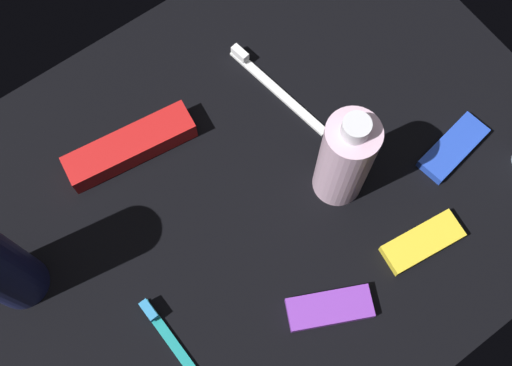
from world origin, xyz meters
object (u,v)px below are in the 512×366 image
bodywash_bottle (345,159)px  snack_bar_yellow (422,242)px  toothbrush_white (272,85)px  snack_bar_purple (330,308)px  toothpaste_box_red (130,147)px  toothbrush_teal (180,354)px  snack_bar_blue (453,148)px

bodywash_bottle → snack_bar_yellow: bearing=-74.6°
toothbrush_white → snack_bar_purple: 31.64cm
bodywash_bottle → toothbrush_white: size_ratio=1.01×
bodywash_bottle → toothpaste_box_red: bodywash_bottle is taller
toothbrush_white → toothpaste_box_red: size_ratio=1.02×
bodywash_bottle → toothbrush_teal: bodywash_bottle is taller
toothbrush_white → snack_bar_yellow: (1.92, -29.39, 0.14)cm
bodywash_bottle → toothpaste_box_red: (-19.43, 19.77, -6.71)cm
toothbrush_teal → snack_bar_yellow: size_ratio=1.73×
toothbrush_teal → toothpaste_box_red: size_ratio=1.02×
snack_bar_purple → snack_bar_yellow: (14.68, -0.43, 0.00)cm
toothpaste_box_red → snack_bar_purple: 33.25cm
toothbrush_white → snack_bar_blue: (13.88, -22.00, 0.14)cm
bodywash_bottle → toothbrush_teal: 30.53cm
bodywash_bottle → toothbrush_teal: (-28.90, -6.13, -7.70)cm
toothbrush_teal → toothpaste_box_red: toothpaste_box_red is taller
toothbrush_teal → snack_bar_yellow: toothbrush_teal is taller
toothbrush_white → snack_bar_purple: (-12.76, -28.96, 0.14)cm
toothbrush_teal → snack_bar_yellow: bearing=-11.7°
toothbrush_white → toothpaste_box_red: (-21.04, 3.23, 0.99)cm
snack_bar_blue → snack_bar_yellow: bearing=-157.1°
bodywash_bottle → snack_bar_blue: (15.49, -5.45, -7.56)cm
toothbrush_white → snack_bar_yellow: bearing=-86.3°
toothpaste_box_red → toothbrush_teal: bearing=-102.4°
toothpaste_box_red → snack_bar_yellow: (22.96, -32.62, -0.85)cm
bodywash_bottle → snack_bar_yellow: (3.53, -12.84, -7.56)cm
snack_bar_purple → snack_bar_blue: 27.53cm
bodywash_bottle → snack_bar_blue: bearing=-19.4°
snack_bar_yellow → snack_bar_blue: size_ratio=1.00×
toothbrush_white → snack_bar_yellow: size_ratio=1.73×
snack_bar_blue → bodywash_bottle: bearing=151.8°
toothbrush_white → snack_bar_blue: size_ratio=1.73×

